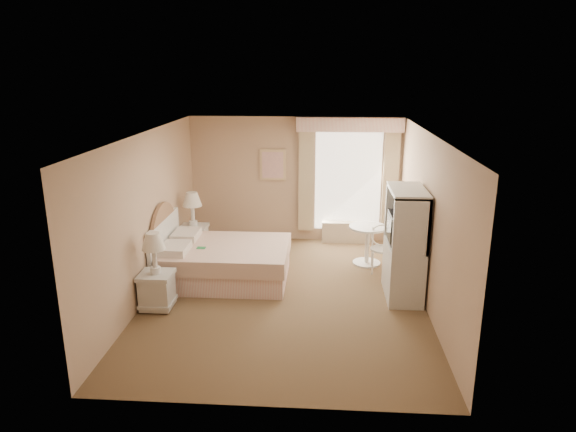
# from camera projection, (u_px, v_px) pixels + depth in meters

# --- Properties ---
(room) EXTENTS (4.21, 5.51, 2.51)m
(room) POSITION_uv_depth(u_px,v_px,m) (285.00, 218.00, 7.65)
(room) COLOR brown
(room) RESTS_ON ground
(window) EXTENTS (2.05, 0.22, 2.51)m
(window) POSITION_uv_depth(u_px,v_px,m) (348.00, 177.00, 10.10)
(window) COLOR white
(window) RESTS_ON room
(framed_art) EXTENTS (0.52, 0.04, 0.62)m
(framed_art) POSITION_uv_depth(u_px,v_px,m) (273.00, 165.00, 10.20)
(framed_art) COLOR tan
(framed_art) RESTS_ON room
(bed) EXTENTS (2.08, 1.58, 1.40)m
(bed) POSITION_uv_depth(u_px,v_px,m) (220.00, 260.00, 8.51)
(bed) COLOR #D8928C
(bed) RESTS_ON room
(nightstand_near) EXTENTS (0.47, 0.47, 1.15)m
(nightstand_near) POSITION_uv_depth(u_px,v_px,m) (156.00, 281.00, 7.45)
(nightstand_near) COLOR silver
(nightstand_near) RESTS_ON room
(nightstand_far) EXTENTS (0.50, 0.50, 1.20)m
(nightstand_far) POSITION_uv_depth(u_px,v_px,m) (194.00, 232.00, 9.58)
(nightstand_far) COLOR silver
(nightstand_far) RESTS_ON room
(round_table) EXTENTS (0.67, 0.67, 0.71)m
(round_table) POSITION_uv_depth(u_px,v_px,m) (367.00, 239.00, 9.16)
(round_table) COLOR silver
(round_table) RESTS_ON room
(cafe_chair) EXTENTS (0.41, 0.41, 0.81)m
(cafe_chair) POSITION_uv_depth(u_px,v_px,m) (382.00, 245.00, 8.85)
(cafe_chair) COLOR silver
(cafe_chair) RESTS_ON room
(armoire) EXTENTS (0.51, 1.03, 1.71)m
(armoire) POSITION_uv_depth(u_px,v_px,m) (405.00, 253.00, 7.79)
(armoire) COLOR silver
(armoire) RESTS_ON room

